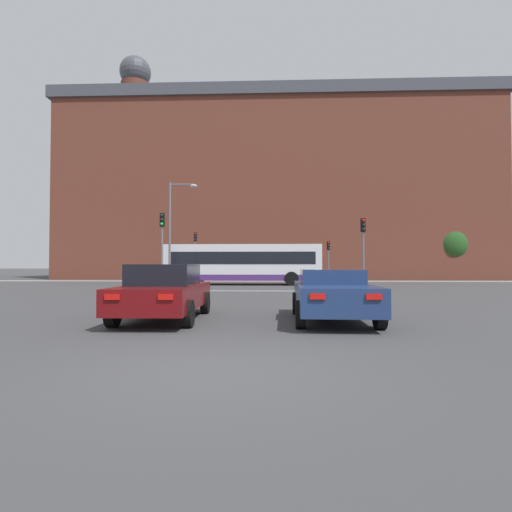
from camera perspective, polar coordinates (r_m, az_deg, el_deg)
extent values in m
plane|color=#3D3D3F|center=(5.58, -6.15, -16.12)|extent=(400.00, 400.00, 0.00)
cube|color=silver|center=(22.58, 0.30, -5.01)|extent=(9.11, 0.30, 0.01)
cube|color=gray|center=(36.92, 1.08, -3.61)|extent=(70.13, 2.50, 0.01)
cube|color=brown|center=(47.64, 2.75, 8.34)|extent=(46.79, 13.40, 18.97)
cube|color=#42444C|center=(50.35, 2.74, 19.76)|extent=(47.73, 13.94, 1.26)
cube|color=brown|center=(56.66, -16.77, 18.98)|extent=(0.90, 0.90, 1.75)
cube|color=brown|center=(52.56, -4.16, 20.59)|extent=(0.90, 0.90, 1.75)
cube|color=brown|center=(51.03, 9.56, 21.30)|extent=(0.90, 0.90, 1.75)
cube|color=brown|center=(51.75, 24.06, 21.07)|extent=(0.90, 0.90, 1.75)
cylinder|color=#5B2D22|center=(53.79, -16.88, 20.96)|extent=(3.33, 3.33, 3.21)
sphere|color=#42444C|center=(54.99, -16.85, 23.84)|extent=(3.70, 3.70, 3.70)
cube|color=#600C0F|center=(10.83, -12.88, -5.60)|extent=(1.91, 4.42, 0.60)
cube|color=black|center=(10.76, -12.92, -2.61)|extent=(1.60, 2.01, 0.53)
cylinder|color=black|center=(12.39, -15.29, -6.45)|extent=(0.23, 0.64, 0.64)
cylinder|color=black|center=(12.02, -7.28, -6.64)|extent=(0.23, 0.64, 0.64)
cylinder|color=black|center=(9.82, -19.78, -7.74)|extent=(0.23, 0.64, 0.64)
cylinder|color=black|center=(9.35, -9.69, -8.13)|extent=(0.23, 0.64, 0.64)
cube|color=red|center=(8.88, -19.85, -5.52)|extent=(0.32, 0.06, 0.12)
cube|color=red|center=(8.55, -12.78, -5.73)|extent=(0.32, 0.06, 0.12)
cube|color=navy|center=(10.50, 10.87, -5.67)|extent=(1.94, 4.34, 0.63)
cube|color=navy|center=(10.58, 10.78, -2.94)|extent=(1.61, 1.33, 0.37)
cylinder|color=black|center=(11.78, 5.80, -6.75)|extent=(0.24, 0.65, 0.64)
cylinder|color=black|center=(11.97, 14.29, -6.63)|extent=(0.24, 0.65, 0.64)
cylinder|color=black|center=(9.14, 6.38, -8.30)|extent=(0.24, 0.65, 0.64)
cylinder|color=black|center=(9.38, 17.27, -8.06)|extent=(0.24, 0.65, 0.64)
cube|color=red|center=(8.29, 8.79, -5.73)|extent=(0.32, 0.06, 0.12)
cube|color=red|center=(8.46, 16.51, -5.60)|extent=(0.32, 0.06, 0.12)
cube|color=silver|center=(29.88, -1.87, -0.93)|extent=(11.49, 2.46, 2.64)
cube|color=#4C2870|center=(29.89, -1.87, -3.04)|extent=(11.51, 2.48, 0.44)
cube|color=black|center=(29.88, -1.87, -0.32)|extent=(10.57, 2.49, 0.90)
cylinder|color=black|center=(29.20, -9.04, -3.20)|extent=(1.00, 0.28, 1.00)
cylinder|color=black|center=(31.52, -8.19, -3.07)|extent=(1.00, 0.28, 1.00)
cylinder|color=black|center=(28.66, 5.09, -3.24)|extent=(1.00, 0.28, 1.00)
cylinder|color=black|center=(31.03, 4.87, -3.11)|extent=(1.00, 0.28, 1.00)
cylinder|color=slate|center=(24.14, -13.28, -0.31)|extent=(0.12, 0.12, 3.74)
cube|color=black|center=(24.29, -13.25, 5.05)|extent=(0.26, 0.20, 0.80)
sphere|color=black|center=(24.20, -13.32, 5.68)|extent=(0.17, 0.17, 0.17)
sphere|color=black|center=(24.17, -13.33, 5.08)|extent=(0.17, 0.17, 0.17)
sphere|color=#1ED14C|center=(24.14, -13.33, 4.48)|extent=(0.17, 0.17, 0.17)
cylinder|color=slate|center=(36.33, 10.31, -1.38)|extent=(0.12, 0.12, 2.85)
cube|color=black|center=(36.38, 10.30, 1.49)|extent=(0.26, 0.20, 0.80)
sphere|color=red|center=(36.27, 10.33, 1.91)|extent=(0.17, 0.17, 0.17)
sphere|color=black|center=(36.25, 10.33, 1.50)|extent=(0.17, 0.17, 0.17)
sphere|color=black|center=(36.24, 10.33, 1.10)|extent=(0.17, 0.17, 0.17)
cylinder|color=slate|center=(37.02, -8.66, -0.73)|extent=(0.12, 0.12, 3.70)
cube|color=black|center=(37.11, -8.65, 2.74)|extent=(0.26, 0.20, 0.80)
sphere|color=red|center=(37.01, -8.69, 3.15)|extent=(0.17, 0.17, 0.17)
sphere|color=black|center=(36.99, -8.69, 2.76)|extent=(0.17, 0.17, 0.17)
sphere|color=black|center=(36.97, -8.69, 2.36)|extent=(0.17, 0.17, 0.17)
cylinder|color=slate|center=(23.84, 15.08, -0.72)|extent=(0.12, 0.12, 3.38)
cube|color=black|center=(23.95, 15.04, 4.28)|extent=(0.26, 0.20, 0.80)
sphere|color=red|center=(23.85, 15.11, 4.93)|extent=(0.17, 0.17, 0.17)
sphere|color=black|center=(23.83, 15.11, 4.32)|extent=(0.17, 0.17, 0.17)
sphere|color=black|center=(23.80, 15.12, 3.70)|extent=(0.17, 0.17, 0.17)
cylinder|color=slate|center=(28.81, -12.22, 3.08)|extent=(0.16, 0.16, 7.32)
cylinder|color=slate|center=(29.10, -10.55, 10.01)|extent=(1.69, 0.10, 0.10)
ellipsoid|color=#B2B2B7|center=(28.91, -8.89, 9.88)|extent=(0.50, 0.36, 0.22)
cylinder|color=black|center=(37.54, 4.27, -3.00)|extent=(0.13, 0.13, 0.76)
cylinder|color=black|center=(37.71, 4.21, -2.99)|extent=(0.13, 0.13, 0.76)
cube|color=olive|center=(37.61, 4.24, -1.96)|extent=(0.29, 0.44, 0.60)
sphere|color=tan|center=(37.61, 4.24, -1.33)|extent=(0.23, 0.23, 0.23)
cylinder|color=#4C3823|center=(45.40, 25.97, -1.78)|extent=(0.36, 0.36, 2.03)
ellipsoid|color=#234C1E|center=(45.45, 25.94, 1.44)|extent=(3.63, 3.63, 3.81)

